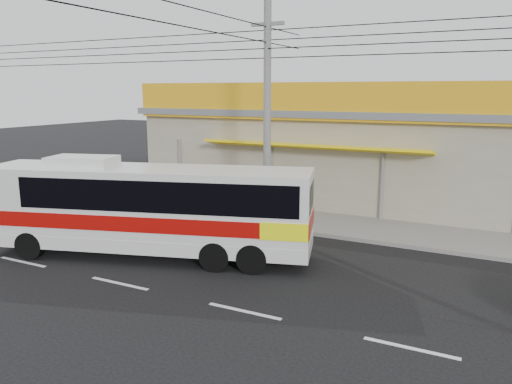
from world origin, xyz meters
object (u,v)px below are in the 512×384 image
Objects in this scene: motorbike_red at (210,198)px; utility_pole at (268,43)px; coach_bus at (153,205)px; motorbike_dark at (135,186)px.

utility_pole is at bearing -126.82° from motorbike_red.
utility_pole is at bearing 48.57° from coach_bus.
utility_pole is (2.00, 4.34, 5.30)m from coach_bus.
motorbike_red is at bearing 87.98° from coach_bus.
motorbike_red is 1.04× the size of motorbike_dark.
motorbike_dark is (-6.28, 6.45, -1.03)m from coach_bus.
utility_pole is (3.52, -1.49, 6.38)m from motorbike_red.
coach_bus is 6.12m from motorbike_red.
coach_bus is 7.13m from utility_pole.
coach_bus is 5.53× the size of motorbike_red.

